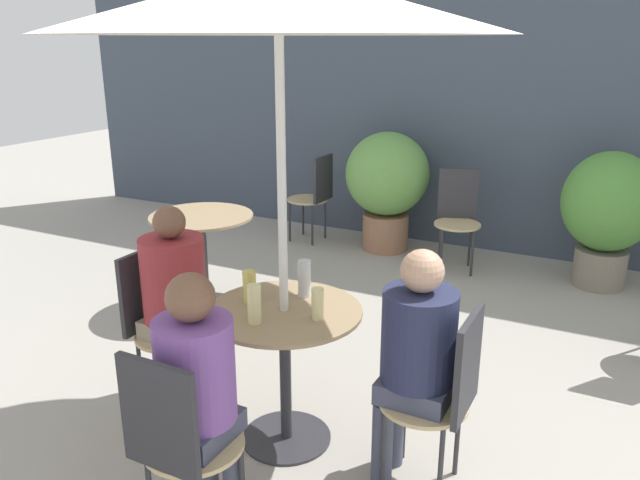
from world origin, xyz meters
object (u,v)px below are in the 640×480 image
(bistro_chair_2, at_px, (446,388))
(umbrella, at_px, (278,1))
(beer_glass_1, at_px, (250,287))
(cafe_table_far, at_px, (203,239))
(seated_person_1, at_px, (198,382))
(beer_glass_3, at_px, (318,304))
(potted_plant_1, at_px, (608,209))
(seated_person_2, at_px, (415,349))
(bistro_chair_0, at_px, (158,315))
(bistro_chair_1, at_px, (177,436))
(beer_glass_0, at_px, (304,278))
(potted_plant_0, at_px, (387,181))
(cafe_table_near, at_px, (285,345))
(beer_glass_2, at_px, (254,304))
(seated_person_0, at_px, (177,293))
(bistro_chair_3, at_px, (457,211))
(bistro_chair_4, at_px, (316,191))

(bistro_chair_2, relative_size, umbrella, 0.39)
(bistro_chair_2, relative_size, beer_glass_1, 5.33)
(cafe_table_far, distance_m, seated_person_1, 2.41)
(beer_glass_3, relative_size, potted_plant_1, 0.13)
(seated_person_1, distance_m, seated_person_2, 0.98)
(bistro_chair_0, height_order, potted_plant_1, potted_plant_1)
(bistro_chair_0, relative_size, bistro_chair_1, 1.00)
(beer_glass_0, bearing_deg, potted_plant_0, 102.77)
(cafe_table_far, relative_size, bistro_chair_2, 0.87)
(bistro_chair_0, bearing_deg, beer_glass_0, -76.83)
(cafe_table_near, xyz_separation_m, bistro_chair_0, (-0.84, 0.01, -0.01))
(bistro_chair_0, height_order, potted_plant_0, potted_plant_0)
(beer_glass_3, distance_m, potted_plant_0, 3.36)
(bistro_chair_0, bearing_deg, beer_glass_3, -90.95)
(cafe_table_far, xyz_separation_m, beer_glass_1, (1.24, -1.24, 0.28))
(beer_glass_2, distance_m, potted_plant_0, 3.47)
(beer_glass_1, bearing_deg, beer_glass_0, 44.10)
(seated_person_1, xyz_separation_m, potted_plant_1, (1.35, 3.81, -0.02))
(beer_glass_0, height_order, beer_glass_3, beer_glass_0)
(bistro_chair_1, height_order, umbrella, umbrella)
(potted_plant_0, bearing_deg, potted_plant_1, -2.77)
(beer_glass_1, xyz_separation_m, potted_plant_0, (-0.47, 3.22, -0.14))
(cafe_table_near, xyz_separation_m, cafe_table_far, (-1.44, 1.24, 0.00))
(beer_glass_2, bearing_deg, seated_person_0, 162.39)
(potted_plant_1, height_order, umbrella, umbrella)
(seated_person_2, height_order, beer_glass_1, seated_person_2)
(beer_glass_2, distance_m, potted_plant_1, 3.60)
(bistro_chair_1, height_order, seated_person_1, seated_person_1)
(bistro_chair_0, xyz_separation_m, beer_glass_2, (0.79, -0.21, 0.31))
(beer_glass_3, bearing_deg, seated_person_2, 1.18)
(bistro_chair_0, xyz_separation_m, umbrella, (0.84, -0.01, 1.65))
(bistro_chair_3, height_order, beer_glass_1, beer_glass_1)
(seated_person_2, bearing_deg, potted_plant_1, 169.14)
(seated_person_2, bearing_deg, cafe_table_near, -90.00)
(bistro_chair_3, relative_size, seated_person_2, 0.78)
(bistro_chair_2, relative_size, seated_person_0, 0.76)
(bistro_chair_0, relative_size, potted_plant_1, 0.78)
(cafe_table_near, relative_size, bistro_chair_4, 0.86)
(beer_glass_2, bearing_deg, potted_plant_0, 100.37)
(beer_glass_1, bearing_deg, bistro_chair_4, 111.33)
(seated_person_0, bearing_deg, umbrella, -90.00)
(bistro_chair_3, bearing_deg, bistro_chair_1, -110.14)
(cafe_table_near, xyz_separation_m, bistro_chair_2, (0.84, -0.01, -0.01))
(bistro_chair_2, height_order, seated_person_2, seated_person_2)
(beer_glass_3, bearing_deg, beer_glass_1, 177.65)
(cafe_table_far, height_order, potted_plant_1, potted_plant_1)
(potted_plant_1, bearing_deg, cafe_table_near, -113.20)
(beer_glass_1, bearing_deg, bistro_chair_1, -77.45)
(cafe_table_near, relative_size, potted_plant_1, 0.67)
(bistro_chair_3, xyz_separation_m, beer_glass_3, (0.10, -3.04, 0.29))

